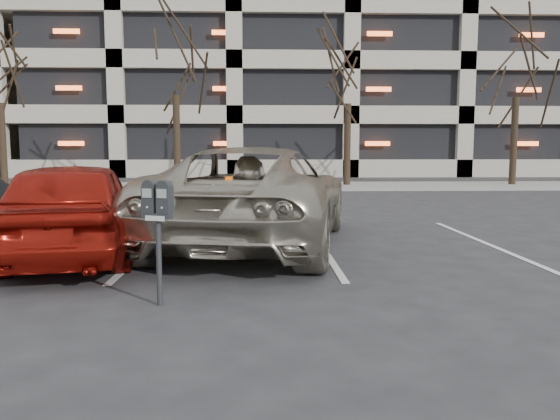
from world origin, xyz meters
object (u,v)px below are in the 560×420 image
Objects in this scene: tree_c at (348,51)px; parking_meter at (158,212)px; suv_silver at (256,196)px; tree_d at (519,41)px; car_red at (75,208)px; tree_b at (175,38)px.

parking_meter is at bearing -105.18° from tree_c.
tree_c is 14.80m from suv_silver.
tree_d reaches higher than suv_silver.
car_red is at bearing 145.77° from parking_meter.
suv_silver reaches higher than parking_meter.
car_red reaches higher than parking_meter.
tree_c is 0.93× the size of tree_d.
suv_silver is 2.83m from car_red.
suv_silver is at bearing -105.22° from tree_c.
tree_b is 1.34× the size of suv_silver.
parking_meter is at bearing -124.24° from tree_d.
tree_d is at bearing -142.79° from car_red.
tree_b reaches higher than car_red.
parking_meter is 0.29× the size of car_red.
car_red is (-13.30, -14.58, -5.25)m from tree_d.
suv_silver is (0.96, 3.56, -0.15)m from parking_meter.
tree_b is 1.95× the size of car_red.
tree_b is 1.09× the size of tree_c.
tree_c reaches higher than car_red.
car_red is at bearing -113.38° from tree_c.
tree_c is at bearing 0.00° from tree_b.
tree_d is 21.28m from parking_meter.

